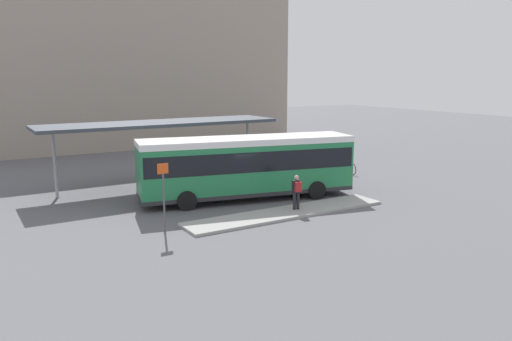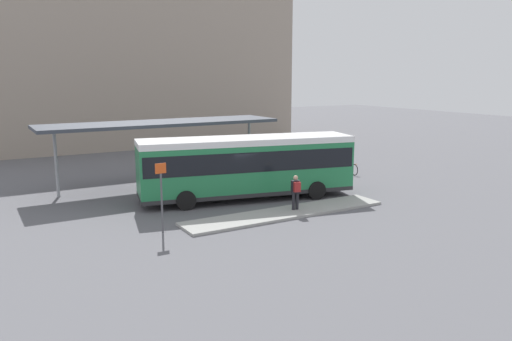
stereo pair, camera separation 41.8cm
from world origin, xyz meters
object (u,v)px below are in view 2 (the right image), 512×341
(bicycle_black, at_px, (323,162))
(potted_planter_near_shelter, at_px, (156,185))
(bicycle_yellow, at_px, (337,167))
(bicycle_red, at_px, (334,164))
(city_bus, at_px, (247,163))
(pedestrian_waiting, at_px, (296,190))
(platform_sign, at_px, (162,195))
(bicycle_orange, at_px, (350,168))

(bicycle_black, relative_size, potted_planter_near_shelter, 1.42)
(bicycle_yellow, bearing_deg, bicycle_red, -26.24)
(city_bus, distance_m, bicycle_black, 10.05)
(pedestrian_waiting, distance_m, potted_planter_near_shelter, 7.56)
(pedestrian_waiting, height_order, bicycle_red, pedestrian_waiting)
(platform_sign, bearing_deg, city_bus, 29.22)
(potted_planter_near_shelter, bearing_deg, city_bus, -35.25)
(city_bus, relative_size, potted_planter_near_shelter, 8.99)
(bicycle_red, bearing_deg, pedestrian_waiting, 133.53)
(pedestrian_waiting, height_order, bicycle_yellow, pedestrian_waiting)
(potted_planter_near_shelter, relative_size, platform_sign, 0.44)
(bicycle_black, bearing_deg, bicycle_yellow, -179.86)
(bicycle_orange, bearing_deg, potted_planter_near_shelter, -86.38)
(pedestrian_waiting, height_order, potted_planter_near_shelter, pedestrian_waiting)
(bicycle_orange, relative_size, potted_planter_near_shelter, 1.39)
(bicycle_red, distance_m, platform_sign, 16.23)
(pedestrian_waiting, height_order, bicycle_black, pedestrian_waiting)
(bicycle_yellow, distance_m, potted_planter_near_shelter, 12.30)
(pedestrian_waiting, relative_size, bicycle_black, 0.92)
(pedestrian_waiting, bearing_deg, bicycle_black, -31.06)
(pedestrian_waiting, distance_m, bicycle_black, 11.48)
(city_bus, distance_m, platform_sign, 6.42)
(bicycle_orange, distance_m, platform_sign, 15.44)
(bicycle_black, bearing_deg, platform_sign, 126.44)
(city_bus, height_order, bicycle_red, city_bus)
(bicycle_yellow, height_order, potted_planter_near_shelter, potted_planter_near_shelter)
(pedestrian_waiting, xyz_separation_m, bicycle_orange, (8.11, 5.67, -0.67))
(platform_sign, bearing_deg, potted_planter_near_shelter, 73.40)
(bicycle_orange, relative_size, bicycle_red, 1.06)
(pedestrian_waiting, distance_m, bicycle_orange, 9.92)
(potted_planter_near_shelter, bearing_deg, pedestrian_waiting, -53.14)
(pedestrian_waiting, relative_size, bicycle_yellow, 0.94)
(bicycle_orange, height_order, potted_planter_near_shelter, potted_planter_near_shelter)
(bicycle_red, xyz_separation_m, bicycle_black, (-0.26, 0.86, 0.03))
(bicycle_yellow, relative_size, potted_planter_near_shelter, 1.39)
(bicycle_orange, xyz_separation_m, bicycle_yellow, (-0.35, 0.86, -0.00))
(city_bus, xyz_separation_m, bicycle_yellow, (8.43, 3.21, -1.47))
(city_bus, height_order, bicycle_black, city_bus)
(pedestrian_waiting, bearing_deg, platform_sign, 101.25)
(bicycle_yellow, height_order, bicycle_red, bicycle_yellow)
(city_bus, bearing_deg, bicycle_orange, 27.23)
(city_bus, height_order, bicycle_orange, city_bus)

